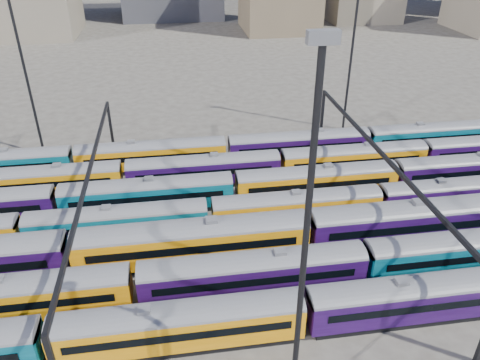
{
  "coord_description": "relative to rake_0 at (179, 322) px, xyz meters",
  "views": [
    {
      "loc": [
        -11.42,
        -41.09,
        29.78
      ],
      "look_at": [
        -4.35,
        5.24,
        3.0
      ],
      "focal_mm": 35.0,
      "sensor_mm": 36.0,
      "label": 1
    }
  ],
  "objects": [
    {
      "name": "ground",
      "position": [
        12.16,
        15.0,
        -2.56
      ],
      "size": [
        500.0,
        500.0,
        0.0
      ],
      "primitive_type": "plane",
      "color": "#3D3934",
      "rests_on": "ground"
    },
    {
      "name": "rake_0",
      "position": [
        0.0,
        0.0,
        0.0
      ],
      "size": [
        98.96,
        2.9,
        4.88
      ],
      "color": "black",
      "rests_on": "ground"
    },
    {
      "name": "rake_1",
      "position": [
        -3.62,
        5.0,
        0.08
      ],
      "size": [
        122.5,
        2.99,
        5.03
      ],
      "color": "black",
      "rests_on": "ground"
    },
    {
      "name": "rake_2",
      "position": [
        -9.69,
        10.0,
        0.37
      ],
      "size": [
        135.79,
        3.31,
        5.59
      ],
      "color": "black",
      "rests_on": "ground"
    },
    {
      "name": "rake_3",
      "position": [
        22.67,
        15.0,
        -0.13
      ],
      "size": [
        112.89,
        2.76,
        4.62
      ],
      "color": "black",
      "rests_on": "ground"
    },
    {
      "name": "rake_4",
      "position": [
        -2.78,
        20.0,
        -0.02
      ],
      "size": [
        137.58,
        2.88,
        4.83
      ],
      "color": "black",
      "rests_on": "ground"
    },
    {
      "name": "rake_5",
      "position": [
        13.7,
        25.0,
        -0.06
      ],
      "size": [
        115.98,
        2.83,
        4.75
      ],
      "color": "black",
      "rests_on": "ground"
    },
    {
      "name": "rake_6",
      "position": [
        -2.42,
        30.0,
        -0.0
      ],
      "size": [
        138.52,
        2.89,
        4.87
      ],
      "color": "black",
      "rests_on": "ground"
    },
    {
      "name": "gantry_1",
      "position": [
        -7.84,
        15.0,
        4.23
      ],
      "size": [
        0.35,
        40.35,
        8.03
      ],
      "color": "black",
      "rests_on": "ground"
    },
    {
      "name": "gantry_2",
      "position": [
        22.16,
        15.0,
        4.23
      ],
      "size": [
        0.35,
        40.35,
        8.03
      ],
      "color": "black",
      "rests_on": "ground"
    },
    {
      "name": "mast_1",
      "position": [
        -17.84,
        37.0,
        11.41
      ],
      "size": [
        1.4,
        0.5,
        25.6
      ],
      "color": "black",
      "rests_on": "ground"
    },
    {
      "name": "mast_2",
      "position": [
        7.16,
        -7.0,
        11.41
      ],
      "size": [
        1.4,
        0.5,
        25.6
      ],
      "color": "black",
      "rests_on": "ground"
    },
    {
      "name": "mast_3",
      "position": [
        27.16,
        39.0,
        11.41
      ],
      "size": [
        1.4,
        0.5,
        25.6
      ],
      "color": "black",
      "rests_on": "ground"
    }
  ]
}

